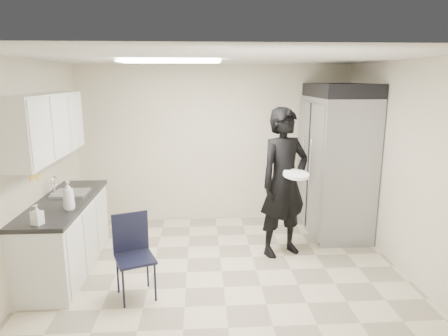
{
  "coord_description": "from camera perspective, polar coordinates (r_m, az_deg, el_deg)",
  "views": [
    {
      "loc": [
        -0.25,
        -4.61,
        2.38
      ],
      "look_at": [
        0.04,
        0.2,
        1.29
      ],
      "focal_mm": 32.0,
      "sensor_mm": 36.0,
      "label": 1
    }
  ],
  "objects": [
    {
      "name": "floor",
      "position": [
        5.19,
        -0.31,
        -14.52
      ],
      "size": [
        4.5,
        4.5,
        0.0
      ],
      "primitive_type": "plane",
      "color": "#C4B89A",
      "rests_on": "ground"
    },
    {
      "name": "ceiling",
      "position": [
        4.62,
        -0.35,
        15.5
      ],
      "size": [
        4.5,
        4.5,
        0.0
      ],
      "primitive_type": "plane",
      "rotation": [
        3.14,
        0.0,
        0.0
      ],
      "color": "silver",
      "rests_on": "back_wall"
    },
    {
      "name": "back_wall",
      "position": [
        6.7,
        -1.26,
        3.49
      ],
      "size": [
        4.5,
        0.0,
        4.5
      ],
      "primitive_type": "plane",
      "rotation": [
        1.57,
        0.0,
        0.0
      ],
      "color": "beige",
      "rests_on": "floor"
    },
    {
      "name": "left_wall",
      "position": [
        5.14,
        -26.26,
        -0.7
      ],
      "size": [
        0.0,
        4.0,
        4.0
      ],
      "primitive_type": "plane",
      "rotation": [
        1.57,
        0.0,
        1.57
      ],
      "color": "beige",
      "rests_on": "floor"
    },
    {
      "name": "right_wall",
      "position": [
        5.35,
        24.49,
        -0.04
      ],
      "size": [
        0.0,
        4.0,
        4.0
      ],
      "primitive_type": "plane",
      "rotation": [
        1.57,
        0.0,
        -1.57
      ],
      "color": "beige",
      "rests_on": "floor"
    },
    {
      "name": "ceiling_panel",
      "position": [
        5.02,
        -7.69,
        14.82
      ],
      "size": [
        1.2,
        0.6,
        0.02
      ],
      "primitive_type": "cube",
      "color": "white",
      "rests_on": "ceiling"
    },
    {
      "name": "lower_counter",
      "position": [
        5.46,
        -21.62,
        -9.1
      ],
      "size": [
        0.6,
        1.9,
        0.86
      ],
      "primitive_type": "cube",
      "color": "silver",
      "rests_on": "floor"
    },
    {
      "name": "countertop",
      "position": [
        5.31,
        -22.02,
        -4.53
      ],
      "size": [
        0.64,
        1.95,
        0.05
      ],
      "primitive_type": "cube",
      "color": "black",
      "rests_on": "lower_counter"
    },
    {
      "name": "sink",
      "position": [
        5.54,
        -21.0,
        -3.92
      ],
      "size": [
        0.42,
        0.4,
        0.14
      ],
      "primitive_type": "cube",
      "color": "gray",
      "rests_on": "countertop"
    },
    {
      "name": "faucet",
      "position": [
        5.56,
        -23.09,
        -2.43
      ],
      "size": [
        0.02,
        0.02,
        0.24
      ],
      "primitive_type": "cylinder",
      "color": "silver",
      "rests_on": "countertop"
    },
    {
      "name": "upper_cabinets",
      "position": [
        5.17,
        -24.2,
        5.49
      ],
      "size": [
        0.35,
        1.8,
        0.75
      ],
      "primitive_type": "cube",
      "color": "silver",
      "rests_on": "left_wall"
    },
    {
      "name": "towel_dispenser",
      "position": [
        6.3,
        -20.96,
        4.99
      ],
      "size": [
        0.22,
        0.3,
        0.35
      ],
      "primitive_type": "cube",
      "color": "black",
      "rests_on": "left_wall"
    },
    {
      "name": "notice_sticker_left",
      "position": [
        5.24,
        -25.7,
        -1.3
      ],
      "size": [
        0.0,
        0.12,
        0.07
      ],
      "primitive_type": "cube",
      "color": "yellow",
      "rests_on": "left_wall"
    },
    {
      "name": "notice_sticker_right",
      "position": [
        5.43,
        -24.89,
        -1.2
      ],
      "size": [
        0.0,
        0.12,
        0.07
      ],
      "primitive_type": "cube",
      "color": "yellow",
      "rests_on": "left_wall"
    },
    {
      "name": "commercial_fridge",
      "position": [
        6.38,
        15.67,
        0.25
      ],
      "size": [
        0.8,
        1.35,
        2.1
      ],
      "primitive_type": "cube",
      "color": "gray",
      "rests_on": "floor"
    },
    {
      "name": "fridge_compressor",
      "position": [
        6.24,
        16.31,
        10.61
      ],
      "size": [
        0.8,
        1.35,
        0.2
      ],
      "primitive_type": "cube",
      "color": "black",
      "rests_on": "commercial_fridge"
    },
    {
      "name": "folding_chair",
      "position": [
        4.56,
        -12.59,
        -12.59
      ],
      "size": [
        0.52,
        0.52,
        0.9
      ],
      "primitive_type": "cube",
      "rotation": [
        0.0,
        0.0,
        0.37
      ],
      "color": "black",
      "rests_on": "floor"
    },
    {
      "name": "man_tuxedo",
      "position": [
        5.4,
        8.56,
        -2.11
      ],
      "size": [
        0.88,
        0.75,
        2.01
      ],
      "primitive_type": "imported",
      "rotation": [
        0.0,
        0.0,
        0.43
      ],
      "color": "black",
      "rests_on": "floor"
    },
    {
      "name": "bucket_lid",
      "position": [
        5.17,
        10.26,
        -0.93
      ],
      "size": [
        0.44,
        0.44,
        0.04
      ],
      "primitive_type": "cylinder",
      "rotation": [
        0.0,
        0.0,
        0.43
      ],
      "color": "white",
      "rests_on": "man_tuxedo"
    },
    {
      "name": "soap_bottle_a",
      "position": [
        4.86,
        -21.35,
        -3.68
      ],
      "size": [
        0.18,
        0.18,
        0.34
      ],
      "primitive_type": "imported",
      "rotation": [
        0.0,
        0.0,
        0.65
      ],
      "color": "silver",
      "rests_on": "countertop"
    },
    {
      "name": "soap_bottle_b",
      "position": [
        4.52,
        -25.15,
        -6.05
      ],
      "size": [
        0.13,
        0.13,
        0.22
      ],
      "primitive_type": "imported",
      "rotation": [
        0.0,
        0.0,
        -0.37
      ],
      "color": "#B4B6C1",
      "rests_on": "countertop"
    }
  ]
}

